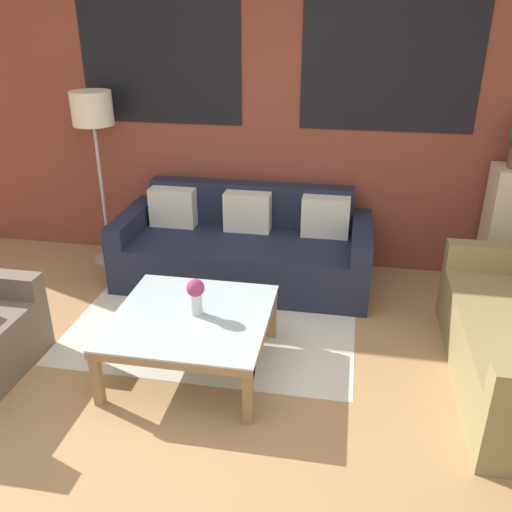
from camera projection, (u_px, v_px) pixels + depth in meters
ground_plane at (202, 438)px, 3.02m from camera, size 16.00×16.00×0.00m
wall_back_brick at (271, 107)px, 4.60m from camera, size 8.40×0.09×2.80m
rug at (216, 321)px, 4.14m from camera, size 2.10×1.53×0.00m
couch_dark at (244, 249)px, 4.67m from camera, size 2.12×0.88×0.78m
coffee_table at (192, 322)px, 3.47m from camera, size 0.99×0.99×0.40m
floor_lamp at (93, 118)px, 4.60m from camera, size 0.35×0.35×1.55m
drawer_cabinet at (509, 230)px, 4.43m from camera, size 0.39×0.36×1.05m
flower_vase at (196, 294)px, 3.40m from camera, size 0.12×0.12×0.25m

